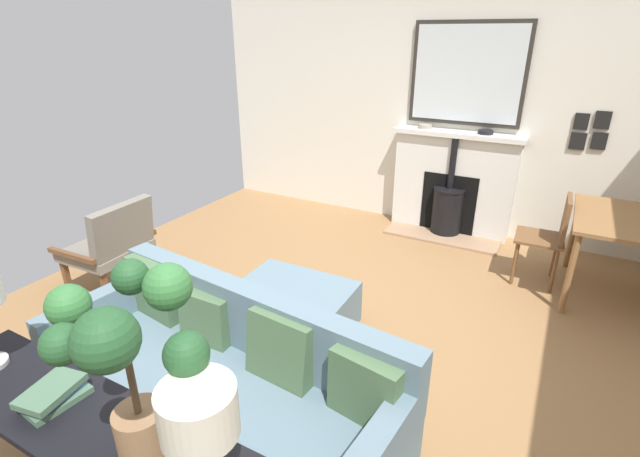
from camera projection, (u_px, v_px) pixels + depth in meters
ground_plane at (314, 349)px, 3.32m from camera, size 5.61×5.45×0.01m
wall_left at (437, 103)px, 5.03m from camera, size 0.12×5.45×2.80m
fireplace at (451, 189)px, 5.09m from camera, size 0.57×1.38×1.15m
mirror_over_mantel at (467, 74)px, 4.70m from camera, size 0.04×1.17×1.03m
mantel_bowl_near at (425, 126)px, 5.00m from camera, size 0.15×0.15×0.05m
mantel_bowl_far at (486, 132)px, 4.72m from camera, size 0.15×0.15×0.04m
sofa at (221, 383)px, 2.50m from camera, size 1.04×2.14×0.79m
ottoman at (293, 308)px, 3.34m from camera, size 0.67×0.83×0.42m
armchair_accent at (112, 243)px, 3.89m from camera, size 0.70×0.62×0.84m
console_table at (88, 436)px, 1.77m from camera, size 0.38×1.66×0.76m
table_lamp_far_end at (199, 416)px, 1.33m from camera, size 0.24×0.24×0.41m
potted_plant at (131, 348)px, 1.39m from camera, size 0.47×0.51×0.70m
book_stack at (53, 394)px, 1.79m from camera, size 0.25×0.19×0.07m
dining_table at (629, 230)px, 3.70m from camera, size 1.01×0.82×0.74m
dining_chair_near_fireplace at (551, 233)px, 4.00m from camera, size 0.41×0.41×0.83m
photo_gallery_row at (590, 131)px, 4.37m from camera, size 0.02×0.31×0.38m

